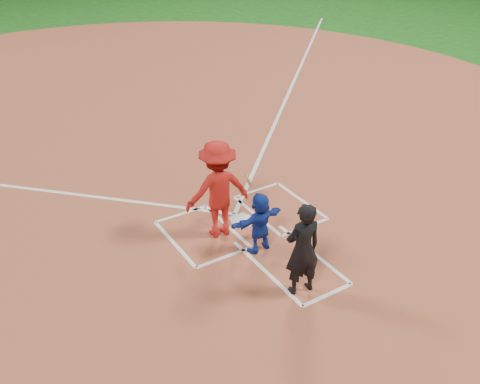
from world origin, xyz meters
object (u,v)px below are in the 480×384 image
umpire (303,249)px  batter_at_plate (218,190)px  catcher (260,223)px  home_plate (242,220)px

umpire → batter_at_plate: size_ratio=0.87×
catcher → umpire: umpire is taller
home_plate → batter_at_plate: 1.20m
umpire → home_plate: bearing=-89.3°
umpire → batter_at_plate: (-0.31, 2.30, 0.13)m
home_plate → umpire: bearing=82.2°
home_plate → umpire: size_ratio=0.34×
umpire → batter_at_plate: bearing=-73.9°
catcher → umpire: (-0.07, -1.39, 0.26)m
catcher → batter_at_plate: batter_at_plate is taller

